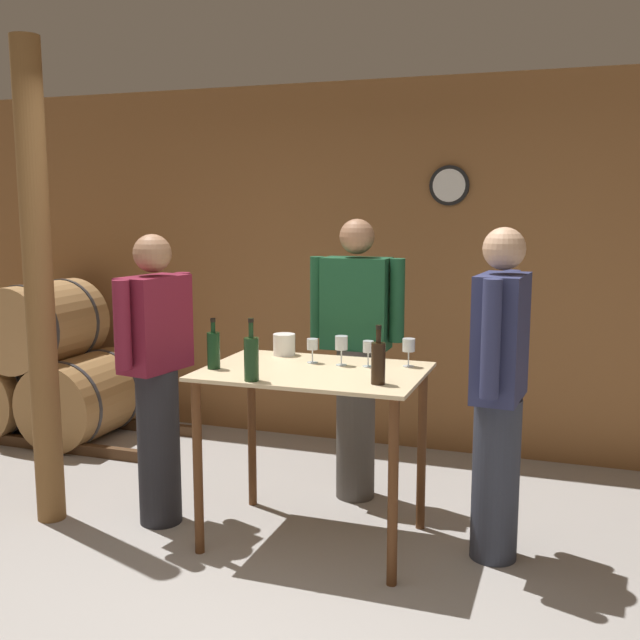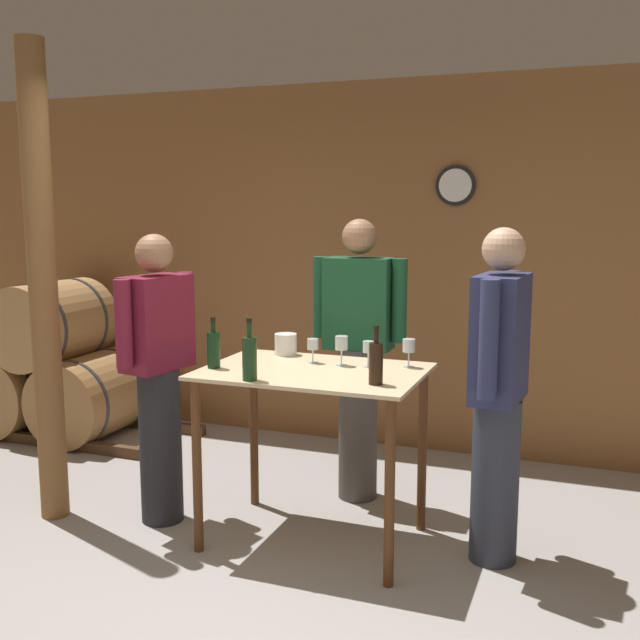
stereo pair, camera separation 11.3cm
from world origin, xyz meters
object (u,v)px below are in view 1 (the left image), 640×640
object	(u,v)px
wooden_post	(39,288)
wine_glass_near_right	(368,348)
wine_bottle_far_left	(214,349)
person_visitor_with_scarf	(499,388)
wine_bottle_center	(378,362)
wine_bottle_left	(251,357)
wine_glass_near_left	(312,345)
person_visitor_bearded	(356,353)
person_host	(156,374)
wine_glass_far_side	(409,346)
ice_bucket	(284,344)
wine_glass_near_center	(341,344)

from	to	relation	value
wooden_post	wine_glass_near_right	xyz separation A→B (m)	(1.79, 0.39, -0.30)
wine_bottle_far_left	person_visitor_with_scarf	xyz separation A→B (m)	(1.45, 0.27, -0.15)
wine_bottle_center	wooden_post	bearing A→B (deg)	-178.95
wine_bottle_left	person_visitor_with_scarf	world-z (taller)	person_visitor_with_scarf
wooden_post	wine_glass_near_right	bearing A→B (deg)	12.39
wine_bottle_center	wine_glass_near_left	world-z (taller)	wine_bottle_center
wine_glass_near_left	person_visitor_with_scarf	xyz separation A→B (m)	(1.01, -0.04, -0.15)
person_visitor_bearded	wine_bottle_far_left	bearing A→B (deg)	-123.59
wine_bottle_far_left	wine_bottle_center	world-z (taller)	wine_bottle_center
person_visitor_with_scarf	wine_glass_near_right	bearing A→B (deg)	176.22
person_host	wine_glass_far_side	bearing A→B (deg)	12.34
person_host	wooden_post	bearing A→B (deg)	-164.85
wine_glass_near_left	wine_bottle_left	bearing A→B (deg)	-105.97
wine_glass_near_right	ice_bucket	world-z (taller)	wine_glass_near_right
wine_bottle_left	wine_glass_near_left	world-z (taller)	wine_bottle_left
wine_glass_near_right	wine_glass_near_center	bearing A→B (deg)	-175.05
wooden_post	person_visitor_with_scarf	distance (m)	2.55
wine_bottle_far_left	person_visitor_bearded	distance (m)	0.99
wine_glass_far_side	person_host	bearing A→B (deg)	-167.66
wine_bottle_left	wine_bottle_center	size ratio (longest dim) A/B	1.08
wine_bottle_center	person_visitor_bearded	xyz separation A→B (m)	(-0.37, 0.87, -0.15)
wine_bottle_far_left	wine_glass_far_side	size ratio (longest dim) A/B	1.77
wooden_post	person_host	xyz separation A→B (m)	(0.63, 0.17, -0.48)
wine_bottle_left	person_visitor_bearded	world-z (taller)	person_visitor_bearded
wooden_post	wine_glass_near_right	distance (m)	1.86
wine_glass_near_left	wine_glass_near_right	bearing A→B (deg)	0.79
wine_bottle_left	wine_glass_far_side	bearing A→B (deg)	41.01
wine_bottle_left	person_visitor_with_scarf	size ratio (longest dim) A/B	0.18
wine_bottle_far_left	wine_glass_near_left	world-z (taller)	wine_bottle_far_left
wine_bottle_far_left	wine_glass_far_side	world-z (taller)	wine_bottle_far_left
wine_bottle_center	wine_glass_near_center	world-z (taller)	wine_bottle_center
wooden_post	person_visitor_bearded	world-z (taller)	wooden_post
wine_bottle_center	person_visitor_with_scarf	world-z (taller)	person_visitor_with_scarf
wooden_post	wine_glass_near_left	world-z (taller)	wooden_post
wine_glass_near_right	wine_glass_far_side	size ratio (longest dim) A/B	0.93
wine_glass_near_left	person_host	size ratio (longest dim) A/B	0.08
person_visitor_with_scarf	wine_bottle_far_left	bearing A→B (deg)	-169.63
wine_bottle_far_left	wine_bottle_left	size ratio (longest dim) A/B	0.87
wooden_post	person_visitor_bearded	xyz separation A→B (m)	(1.58, 0.90, -0.43)
person_visitor_with_scarf	person_host	bearing A→B (deg)	-174.52
wooden_post	wine_glass_near_left	size ratio (longest dim) A/B	19.99
wine_glass_near_center	person_visitor_with_scarf	size ratio (longest dim) A/B	0.09
wooden_post	wine_glass_near_center	bearing A→B (deg)	13.04
wine_bottle_left	person_visitor_bearded	distance (m)	1.05
wine_glass_near_center	person_visitor_with_scarf	distance (m)	0.86
wine_bottle_left	ice_bucket	bearing A→B (deg)	97.60
wooden_post	wine_bottle_left	bearing A→B (deg)	-4.49
wine_glass_near_right	person_visitor_bearded	size ratio (longest dim) A/B	0.08
wine_bottle_far_left	person_host	size ratio (longest dim) A/B	0.16
wooden_post	wine_glass_near_right	size ratio (longest dim) A/B	19.07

